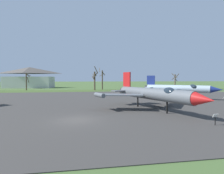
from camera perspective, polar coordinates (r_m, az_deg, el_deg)
ground_plane at (r=17.95m, az=-11.37°, el=-10.65°), size 600.00×600.00×0.00m
asphalt_apron at (r=32.28m, az=-10.31°, el=-4.71°), size 89.58×48.50×0.05m
grass_verge_strip at (r=62.40m, az=-9.68°, el=-1.21°), size 149.58×12.00×0.06m
jet_fighter_front_left at (r=39.61m, az=20.90°, el=-0.41°), size 12.79×12.46×4.93m
jet_fighter_front_right at (r=23.38m, az=13.05°, el=-2.11°), size 13.15×15.30×5.21m
info_placard_front_right at (r=17.97m, az=30.64°, el=-8.82°), size 0.54×0.28×1.06m
bare_tree_left_of_center at (r=71.35m, az=-26.10°, el=1.82°), size 1.78×2.23×6.41m
bare_tree_center at (r=65.03m, az=-5.66°, el=2.56°), size 2.35×2.38×8.87m
bare_tree_right_of_center at (r=69.30m, az=-3.22°, el=2.59°), size 2.33×2.30×8.65m
bare_tree_far_right at (r=76.39m, az=19.89°, el=2.02°), size 3.14×3.12×6.53m
visitor_building at (r=91.93m, az=-25.31°, el=2.78°), size 22.78×13.22×9.83m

